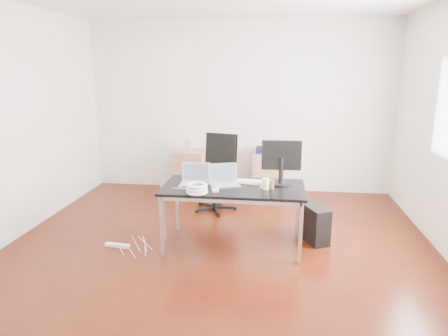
# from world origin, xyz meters

# --- Properties ---
(room_shell) EXTENTS (5.00, 5.00, 5.00)m
(room_shell) POSITION_xyz_m (0.04, 0.00, 1.40)
(room_shell) COLOR #381006
(room_shell) RESTS_ON ground
(desk) EXTENTS (1.60, 0.80, 0.73)m
(desk) POSITION_xyz_m (0.16, 0.20, 0.68)
(desk) COLOR black
(desk) RESTS_ON ground
(office_chair) EXTENTS (0.58, 0.60, 1.08)m
(office_chair) POSITION_xyz_m (-0.22, 1.46, 0.61)
(office_chair) COLOR black
(office_chair) RESTS_ON ground
(filing_cabinet_left) EXTENTS (0.50, 0.50, 0.70)m
(filing_cabinet_left) POSITION_xyz_m (-0.81, 2.23, 0.35)
(filing_cabinet_left) COLOR #AA7055
(filing_cabinet_left) RESTS_ON ground
(filing_cabinet_right) EXTENTS (0.50, 0.50, 0.70)m
(filing_cabinet_right) POSITION_xyz_m (0.51, 2.23, 0.35)
(filing_cabinet_right) COLOR #AA7055
(filing_cabinet_right) RESTS_ON ground
(pc_tower) EXTENTS (0.37, 0.49, 0.44)m
(pc_tower) POSITION_xyz_m (1.10, 0.46, 0.22)
(pc_tower) COLOR black
(pc_tower) RESTS_ON ground
(wastebasket) EXTENTS (0.27, 0.27, 0.28)m
(wastebasket) POSITION_xyz_m (-0.34, 1.89, 0.14)
(wastebasket) COLOR black
(wastebasket) RESTS_ON ground
(power_strip) EXTENTS (0.30, 0.09, 0.04)m
(power_strip) POSITION_xyz_m (-1.19, -0.02, 0.02)
(power_strip) COLOR white
(power_strip) RESTS_ON ground
(laptop_left) EXTENTS (0.34, 0.27, 0.23)m
(laptop_left) POSITION_xyz_m (-0.30, 0.23, 0.79)
(laptop_left) COLOR silver
(laptop_left) RESTS_ON desk
(laptop_right) EXTENTS (0.39, 0.35, 0.23)m
(laptop_right) POSITION_xyz_m (0.04, 0.24, 0.79)
(laptop_right) COLOR silver
(laptop_right) RESTS_ON desk
(monitor) EXTENTS (0.45, 0.26, 0.51)m
(monitor) POSITION_xyz_m (0.69, 0.36, 1.01)
(monitor) COLOR black
(monitor) RESTS_ON desk
(keyboard) EXTENTS (0.45, 0.18, 0.02)m
(keyboard) POSITION_xyz_m (0.39, 0.38, 0.74)
(keyboard) COLOR white
(keyboard) RESTS_ON desk
(cup_white) EXTENTS (0.10, 0.10, 0.12)m
(cup_white) POSITION_xyz_m (0.52, 0.14, 0.79)
(cup_white) COLOR white
(cup_white) RESTS_ON desk
(cup_brown) EXTENTS (0.09, 0.09, 0.10)m
(cup_brown) POSITION_xyz_m (0.57, 0.16, 0.78)
(cup_brown) COLOR brown
(cup_brown) RESTS_ON desk
(cable_coil) EXTENTS (0.24, 0.24, 0.11)m
(cable_coil) POSITION_xyz_m (-0.21, -0.11, 0.78)
(cable_coil) COLOR white
(cable_coil) RESTS_ON desk
(power_adapter) EXTENTS (0.09, 0.09, 0.03)m
(power_adapter) POSITION_xyz_m (-0.02, -0.03, 0.74)
(power_adapter) COLOR white
(power_adapter) RESTS_ON desk
(speaker) EXTENTS (0.10, 0.09, 0.18)m
(speaker) POSITION_xyz_m (-0.82, 2.22, 0.79)
(speaker) COLOR #9E9E9E
(speaker) RESTS_ON filing_cabinet_left
(navy_garment) EXTENTS (0.31, 0.25, 0.09)m
(navy_garment) POSITION_xyz_m (0.45, 2.24, 0.74)
(navy_garment) COLOR black
(navy_garment) RESTS_ON filing_cabinet_right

